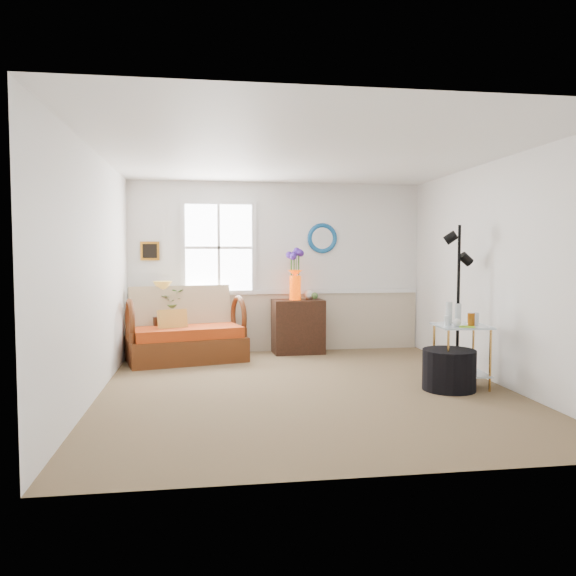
{
  "coord_description": "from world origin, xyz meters",
  "views": [
    {
      "loc": [
        -1.1,
        -6.1,
        1.53
      ],
      "look_at": [
        -0.12,
        0.55,
        1.1
      ],
      "focal_mm": 35.0,
      "sensor_mm": 36.0,
      "label": 1
    }
  ],
  "objects": [
    {
      "name": "window",
      "position": [
        -0.9,
        2.47,
        1.6
      ],
      "size": [
        1.14,
        0.06,
        1.44
      ],
      "primitive_type": null,
      "color": "white",
      "rests_on": "walls"
    },
    {
      "name": "side_table",
      "position": [
        1.76,
        -0.16,
        0.35
      ],
      "size": [
        0.6,
        0.6,
        0.71
      ],
      "primitive_type": null,
      "rotation": [
        0.0,
        0.0,
        -0.08
      ],
      "color": "#B98539",
      "rests_on": "floor"
    },
    {
      "name": "loveseat",
      "position": [
        -1.38,
        1.86,
        0.52
      ],
      "size": [
        1.76,
        1.26,
        1.04
      ],
      "primitive_type": null,
      "rotation": [
        0.0,
        0.0,
        0.24
      ],
      "color": "#572E14",
      "rests_on": "floor"
    },
    {
      "name": "ceiling",
      "position": [
        0.0,
        0.0,
        2.6
      ],
      "size": [
        4.5,
        5.0,
        0.01
      ],
      "primitive_type": "cube",
      "color": "white",
      "rests_on": "walls"
    },
    {
      "name": "walls",
      "position": [
        0.0,
        0.0,
        1.3
      ],
      "size": [
        4.51,
        5.01,
        2.6
      ],
      "color": "white",
      "rests_on": "floor"
    },
    {
      "name": "wainscot",
      "position": [
        0.0,
        2.48,
        0.45
      ],
      "size": [
        4.46,
        0.02,
        0.9
      ],
      "primitive_type": "cube",
      "color": "#BAA991",
      "rests_on": "walls"
    },
    {
      "name": "flower_vase",
      "position": [
        0.24,
        2.26,
        1.19
      ],
      "size": [
        0.29,
        0.29,
        0.76
      ],
      "primitive_type": null,
      "rotation": [
        0.0,
        0.0,
        0.36
      ],
      "color": "#F34200",
      "rests_on": "cabinet"
    },
    {
      "name": "chair_rail",
      "position": [
        0.0,
        2.47,
        0.92
      ],
      "size": [
        4.46,
        0.04,
        0.06
      ],
      "primitive_type": "cube",
      "color": "white",
      "rests_on": "walls"
    },
    {
      "name": "picture",
      "position": [
        -1.92,
        2.48,
        1.55
      ],
      "size": [
        0.28,
        0.03,
        0.28
      ],
      "primitive_type": "cube",
      "color": "#B16E1B",
      "rests_on": "walls"
    },
    {
      "name": "tabletop_items",
      "position": [
        1.74,
        -0.17,
        0.83
      ],
      "size": [
        0.54,
        0.54,
        0.25
      ],
      "primitive_type": null,
      "rotation": [
        0.0,
        0.0,
        -0.36
      ],
      "color": "silver",
      "rests_on": "side_table"
    },
    {
      "name": "floor",
      "position": [
        0.0,
        0.0,
        0.0
      ],
      "size": [
        4.5,
        5.0,
        0.01
      ],
      "primitive_type": "cube",
      "color": "brown",
      "rests_on": "ground"
    },
    {
      "name": "cabinet",
      "position": [
        0.28,
        2.26,
        0.41
      ],
      "size": [
        0.78,
        0.52,
        0.81
      ],
      "primitive_type": null,
      "rotation": [
        0.0,
        0.0,
        0.04
      ],
      "color": "#361910",
      "rests_on": "floor"
    },
    {
      "name": "mirror",
      "position": [
        0.7,
        2.48,
        1.75
      ],
      "size": [
        0.47,
        0.07,
        0.47
      ],
      "primitive_type": "torus",
      "rotation": [
        1.57,
        0.0,
        0.0
      ],
      "color": "#11639C",
      "rests_on": "walls"
    },
    {
      "name": "potted_plant",
      "position": [
        -1.59,
        2.22,
        0.76
      ],
      "size": [
        0.46,
        0.48,
        0.3
      ],
      "primitive_type": "imported",
      "rotation": [
        0.0,
        0.0,
        0.35
      ],
      "color": "#466A32",
      "rests_on": "lamp_stand"
    },
    {
      "name": "floor_lamp",
      "position": [
        1.94,
        0.33,
        0.93
      ],
      "size": [
        0.35,
        0.35,
        1.86
      ],
      "primitive_type": null,
      "rotation": [
        0.0,
        0.0,
        -0.39
      ],
      "color": "black",
      "rests_on": "floor"
    },
    {
      "name": "ottoman",
      "position": [
        1.57,
        -0.27,
        0.23
      ],
      "size": [
        0.74,
        0.74,
        0.45
      ],
      "primitive_type": "cylinder",
      "rotation": [
        0.0,
        0.0,
        0.32
      ],
      "color": "black",
      "rests_on": "floor"
    },
    {
      "name": "lamp_stand",
      "position": [
        -1.72,
        2.18,
        0.31
      ],
      "size": [
        0.45,
        0.45,
        0.61
      ],
      "primitive_type": null,
      "rotation": [
        0.0,
        0.0,
        0.38
      ],
      "color": "#361910",
      "rests_on": "floor"
    },
    {
      "name": "table_lamp",
      "position": [
        -1.72,
        2.21,
        0.86
      ],
      "size": [
        0.29,
        0.29,
        0.5
      ],
      "primitive_type": null,
      "rotation": [
        0.0,
        0.0,
        0.05
      ],
      "color": "#BE8C33",
      "rests_on": "lamp_stand"
    },
    {
      "name": "throw_pillow",
      "position": [
        -1.56,
        1.76,
        0.54
      ],
      "size": [
        0.41,
        0.24,
        0.4
      ],
      "primitive_type": null,
      "rotation": [
        0.0,
        0.0,
        0.38
      ],
      "color": "#C07823",
      "rests_on": "loveseat"
    }
  ]
}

